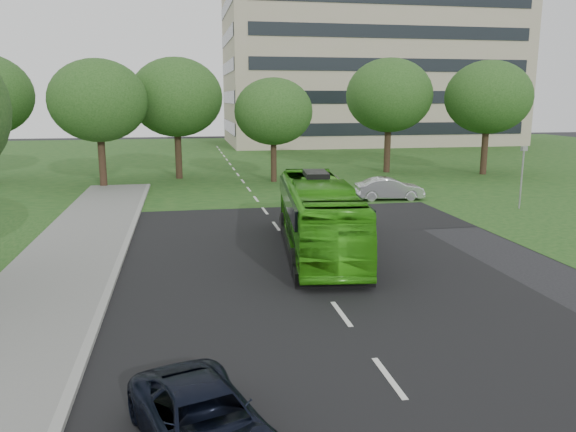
% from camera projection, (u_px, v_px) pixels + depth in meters
% --- Properties ---
extents(ground, '(160.00, 160.00, 0.00)m').
position_uv_depth(ground, '(325.00, 292.00, 18.75)').
color(ground, black).
rests_on(ground, ground).
extents(street_surfaces, '(120.00, 120.00, 0.15)m').
position_uv_depth(street_surfaces, '(242.00, 188.00, 40.56)').
color(street_surfaces, black).
rests_on(street_surfaces, ground).
extents(office_building, '(40.10, 20.10, 25.00)m').
position_uv_depth(office_building, '(368.00, 54.00, 79.73)').
color(office_building, tan).
rests_on(office_building, ground).
extents(tree_park_a, '(6.86, 6.86, 9.12)m').
position_uv_depth(tree_park_a, '(98.00, 101.00, 39.61)').
color(tree_park_a, black).
rests_on(tree_park_a, ground).
extents(tree_park_b, '(7.27, 7.27, 9.53)m').
position_uv_depth(tree_park_b, '(176.00, 97.00, 44.05)').
color(tree_park_b, black).
rests_on(tree_park_b, ground).
extents(tree_park_c, '(5.95, 5.95, 7.91)m').
position_uv_depth(tree_park_c, '(273.00, 112.00, 42.54)').
color(tree_park_c, black).
rests_on(tree_park_c, ground).
extents(tree_park_d, '(7.36, 7.36, 9.74)m').
position_uv_depth(tree_park_d, '(389.00, 96.00, 47.88)').
color(tree_park_d, black).
rests_on(tree_park_d, ground).
extents(tree_park_e, '(7.10, 7.10, 9.47)m').
position_uv_depth(tree_park_e, '(488.00, 97.00, 46.57)').
color(tree_park_e, black).
rests_on(tree_park_e, ground).
extents(bus, '(3.77, 11.12, 3.04)m').
position_uv_depth(bus, '(318.00, 216.00, 23.54)').
color(bus, '#349A14').
rests_on(bus, ground).
extents(sedan, '(4.41, 1.91, 1.41)m').
position_uv_depth(sedan, '(389.00, 189.00, 35.73)').
color(sedan, silver).
rests_on(sedan, ground).
extents(suv, '(3.17, 4.68, 1.19)m').
position_uv_depth(suv, '(204.00, 422.00, 10.16)').
color(suv, black).
rests_on(suv, ground).
extents(camera_pole, '(0.36, 0.33, 3.65)m').
position_uv_depth(camera_pole, '(522.00, 169.00, 32.47)').
color(camera_pole, gray).
rests_on(camera_pole, ground).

